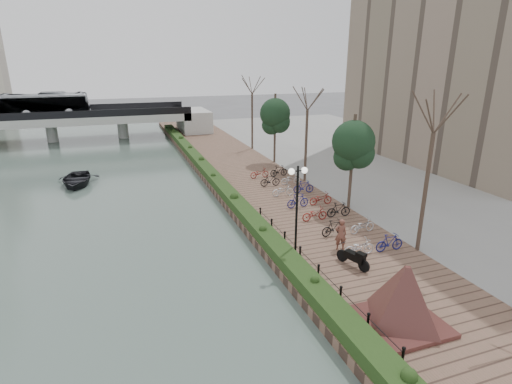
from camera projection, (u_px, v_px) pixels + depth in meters
name	position (u px, v px, depth m)	size (l,w,h in m)	color
ground	(300.00, 305.00, 17.66)	(220.00, 220.00, 0.00)	#59595B
river_water	(25.00, 183.00, 35.35)	(30.00, 130.00, 0.02)	#44554B
promenade	(255.00, 183.00, 34.53)	(8.00, 75.00, 0.50)	brown
inland_pavement	(407.00, 167.00, 39.56)	(24.00, 75.00, 0.50)	gray
hedge	(210.00, 173.00, 35.53)	(1.10, 56.00, 0.60)	#1D3513
chain_fence	(309.00, 263.00, 19.63)	(0.10, 14.10, 0.70)	black
granite_monument	(404.00, 295.00, 15.28)	(4.16, 4.16, 2.48)	#46211E
lamppost	(297.00, 192.00, 19.99)	(1.02, 0.32, 4.90)	black
motorcycle	(353.00, 257.00, 19.85)	(0.53, 1.69, 1.06)	black
pedestrian	(341.00, 234.00, 21.56)	(0.65, 0.42, 1.77)	brown
bicycle_parking	(309.00, 199.00, 28.24)	(2.40, 17.32, 1.00)	silver
street_trees	(325.00, 152.00, 30.39)	(3.20, 37.12, 6.80)	#392C22
bridge	(49.00, 117.00, 52.20)	(36.00, 10.77, 6.50)	#ADACA7
boat	(76.00, 179.00, 34.59)	(3.48, 4.87, 1.01)	black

